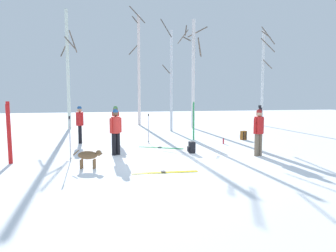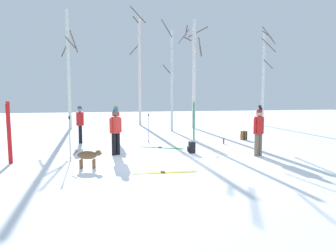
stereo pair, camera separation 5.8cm
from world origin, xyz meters
name	(u,v)px [view 2 (the right image)]	position (x,y,z in m)	size (l,w,h in m)	color
ground_plane	(173,163)	(0.00, 0.00, 0.00)	(60.00, 60.00, 0.00)	white
person_0	(259,129)	(3.30, 0.51, 0.98)	(0.49, 0.34, 1.72)	#72604C
person_1	(116,129)	(-1.80, 1.73, 0.98)	(0.45, 0.34, 1.72)	black
person_2	(116,122)	(-1.68, 4.81, 0.98)	(0.34, 0.47, 1.72)	#1E2338
person_3	(80,122)	(-3.30, 4.93, 0.98)	(0.34, 0.52, 1.72)	black
dog	(89,156)	(-2.69, -0.28, 0.39)	(0.89, 0.33, 0.57)	brown
ski_pair_planted_0	(259,129)	(3.77, 1.34, 0.91)	(0.14, 0.15, 1.83)	black
ski_pair_planted_1	(9,133)	(-5.24, 0.90, 1.01)	(0.14, 0.09, 2.03)	red
ski_pair_planted_2	(194,121)	(2.11, 4.87, 0.93)	(0.13, 0.12, 1.88)	green
ski_pair_lying_0	(164,172)	(-0.54, -1.26, 0.01)	(1.93, 0.27, 0.05)	yellow
ski_pair_lying_1	(161,148)	(0.10, 2.91, 0.01)	(1.79, 1.08, 0.05)	green
ski_poles_0	(70,137)	(-3.37, 1.01, 0.81)	(0.07, 0.28, 1.52)	#B2B2BC
ski_poles_1	(149,127)	(-0.21, 4.31, 0.73)	(0.07, 0.21, 1.36)	#B2B2BC
backpack_0	(191,147)	(1.06, 1.55, 0.21)	(0.29, 0.26, 0.44)	black
backpack_1	(244,135)	(4.55, 4.44, 0.21)	(0.30, 0.32, 0.44)	#99591E
water_bottle_0	(119,144)	(-1.61, 3.59, 0.13)	(0.07, 0.07, 0.27)	green
water_bottle_1	(224,141)	(3.09, 3.40, 0.13)	(0.07, 0.07, 0.27)	red
birch_tree_1	(69,69)	(-4.39, 11.47, 3.89)	(1.05, 1.05, 7.61)	silver
birch_tree_2	(139,69)	(0.35, 12.97, 4.08)	(1.12, 1.42, 8.32)	silver
birch_tree_3	(172,78)	(1.83, 8.73, 3.20)	(1.54, 1.52, 6.68)	silver
birch_tree_4	(194,71)	(3.59, 10.06, 3.74)	(1.68, 1.60, 7.01)	silver
birch_tree_5	(264,76)	(8.93, 10.80, 3.55)	(1.14, 0.70, 6.83)	silver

